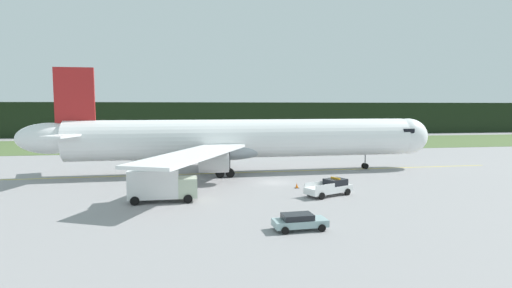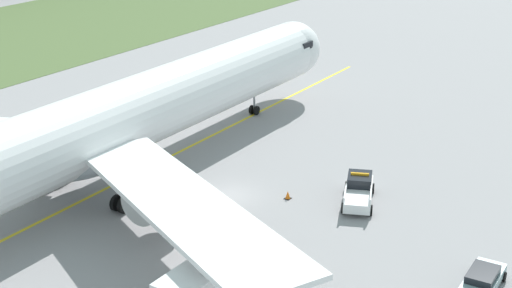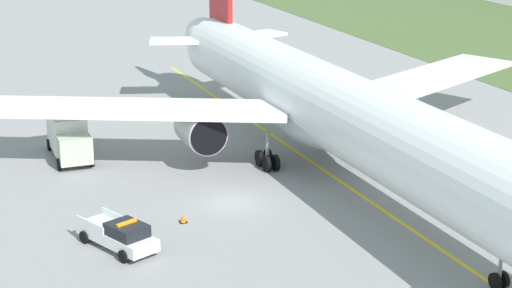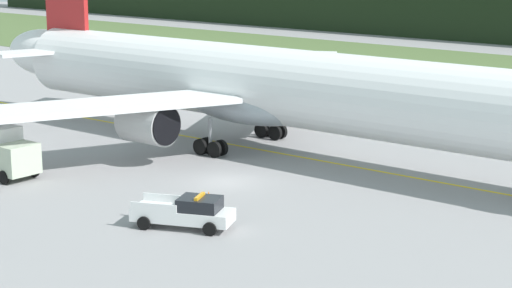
# 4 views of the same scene
# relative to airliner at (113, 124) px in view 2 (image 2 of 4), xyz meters

# --- Properties ---
(ground) EXTENTS (320.00, 320.00, 0.00)m
(ground) POSITION_rel_airliner_xyz_m (2.86, -8.55, -4.90)
(ground) COLOR gray
(taxiway_centerline_main) EXTENTS (80.05, 1.60, 0.01)m
(taxiway_centerline_main) POSITION_rel_airliner_xyz_m (0.54, 0.01, -4.89)
(taxiway_centerline_main) COLOR yellow
(taxiway_centerline_main) RESTS_ON ground
(airliner) EXTENTS (60.54, 47.64, 15.03)m
(airliner) POSITION_rel_airliner_xyz_m (0.00, 0.00, 0.00)
(airliner) COLOR white
(airliner) RESTS_ON ground
(ops_pickup_truck) EXTENTS (5.89, 4.00, 1.94)m
(ops_pickup_truck) POSITION_rel_airliner_xyz_m (7.42, -17.10, -4.00)
(ops_pickup_truck) COLOR white
(ops_pickup_truck) RESTS_ON ground
(staff_car) EXTENTS (4.37, 2.17, 1.30)m
(staff_car) POSITION_rel_airliner_xyz_m (0.65, -28.60, -4.20)
(staff_car) COLOR #8BA8AC
(staff_car) RESTS_ON ground
(apron_cone) EXTENTS (0.48, 0.48, 0.61)m
(apron_cone) POSITION_rel_airliner_xyz_m (4.91, -12.54, -4.60)
(apron_cone) COLOR black
(apron_cone) RESTS_ON ground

